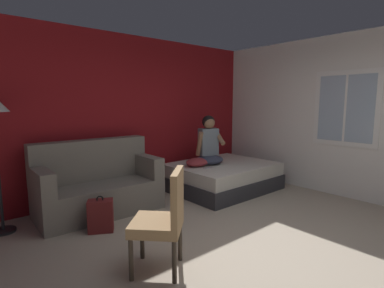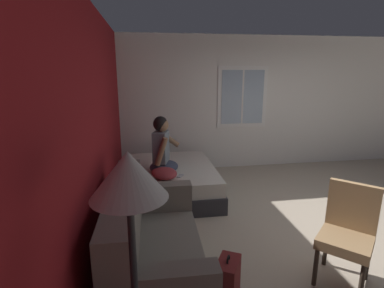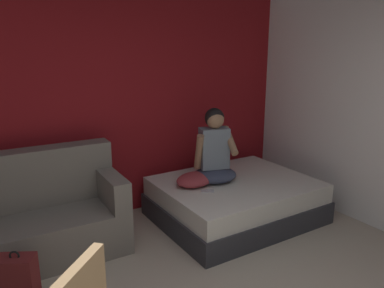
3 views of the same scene
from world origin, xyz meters
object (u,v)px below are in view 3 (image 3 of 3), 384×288
object	(u,v)px
backpack	(18,279)
cell_phone	(208,191)
throw_pillow	(195,179)
couch	(34,219)
person_seated	(214,152)
bed	(235,200)

from	to	relation	value
backpack	cell_phone	xyz separation A→B (m)	(1.99, 0.18, 0.29)
throw_pillow	cell_phone	xyz separation A→B (m)	(0.01, -0.24, -0.07)
throw_pillow	backpack	bearing A→B (deg)	-168.14
couch	person_seated	world-z (taller)	person_seated
cell_phone	person_seated	bearing A→B (deg)	161.32
cell_phone	couch	bearing A→B (deg)	-77.75
person_seated	cell_phone	xyz separation A→B (m)	(-0.26, -0.24, -0.35)
bed	backpack	bearing A→B (deg)	-173.65
backpack	throw_pillow	distance (m)	2.05
couch	throw_pillow	bearing A→B (deg)	-8.26
person_seated	backpack	bearing A→B (deg)	-169.45
bed	couch	size ratio (longest dim) A/B	1.06
cell_phone	throw_pillow	bearing A→B (deg)	-148.44
bed	couch	world-z (taller)	couch
throw_pillow	cell_phone	size ratio (longest dim) A/B	3.33
person_seated	throw_pillow	size ratio (longest dim) A/B	1.82
couch	cell_phone	bearing A→B (deg)	-15.73
person_seated	throw_pillow	xyz separation A→B (m)	(-0.27, -0.00, -0.29)
couch	person_seated	xyz separation A→B (m)	(1.99, -0.25, 0.44)
bed	backpack	world-z (taller)	bed
bed	person_seated	distance (m)	0.65
bed	cell_phone	bearing A→B (deg)	-168.28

